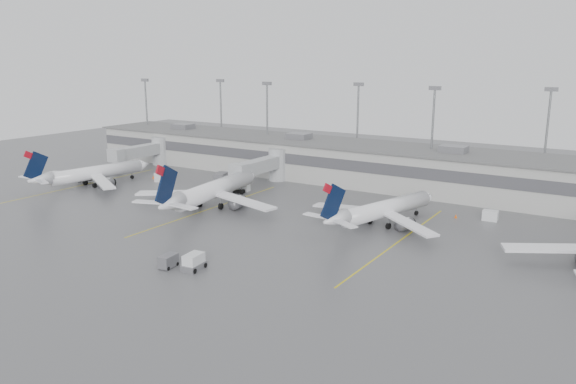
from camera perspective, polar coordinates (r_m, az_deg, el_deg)
The scene contains 18 objects.
ground at distance 72.19m, azimuth -9.30°, elevation -7.76°, with size 260.00×260.00×0.00m, color #535355.
terminal at distance 119.06m, azimuth 9.37°, elevation 2.73°, with size 152.00×17.00×9.45m.
light_masts at distance 123.19m, azimuth 10.57°, elevation 6.73°, with size 142.40×8.00×20.60m.
jet_bridge_left at distance 140.67m, azimuth -14.07°, elevation 4.01°, with size 4.00×17.20×7.00m.
jet_bridge_right at distance 118.17m, azimuth -2.19°, elevation 2.67°, with size 4.00×17.20×7.00m.
stand_markings at distance 90.49m, azimuth 0.79°, elevation -3.19°, with size 105.25×40.00×0.01m.
jet_far_left at distance 123.15m, azimuth -19.36°, elevation 1.85°, with size 24.49×27.67×9.00m.
jet_mid_left at distance 100.17m, azimuth -7.78°, elevation 0.19°, with size 27.91×31.47×10.21m.
jet_mid_right at distance 89.58m, azimuth 9.47°, elevation -1.74°, with size 23.22×26.41×8.78m.
baggage_tug at distance 72.00m, azimuth -9.55°, elevation -7.16°, with size 2.33×3.34×2.03m.
baggage_cart at distance 73.23m, azimuth -12.07°, elevation -6.85°, with size 1.72×2.71×1.66m.
gse_uld_a at distance 123.66m, azimuth -12.70°, elevation 1.46°, with size 2.73×1.82×1.93m, color silver.
gse_uld_b at distance 112.52m, azimuth -4.54°, elevation 0.51°, with size 2.32×1.55×1.64m, color silver.
gse_uld_c at distance 97.59m, azimuth 19.85°, elevation -2.26°, with size 2.39×1.59×1.69m, color silver.
gse_loader at distance 120.17m, azimuth -6.82°, elevation 1.43°, with size 2.22×3.56×2.22m, color slate.
cone_a at distance 127.34m, azimuth -13.53°, elevation 1.49°, with size 0.48×0.48×0.76m, color #FF5905.
cone_b at distance 103.27m, azimuth -3.32°, elevation -0.95°, with size 0.37×0.37×0.60m, color #FF5905.
cone_c at distance 97.43m, azimuth 16.68°, elevation -2.35°, with size 0.44×0.44×0.70m, color #FF5905.
Camera 1 is at (45.20, -50.01, 25.84)m, focal length 35.00 mm.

